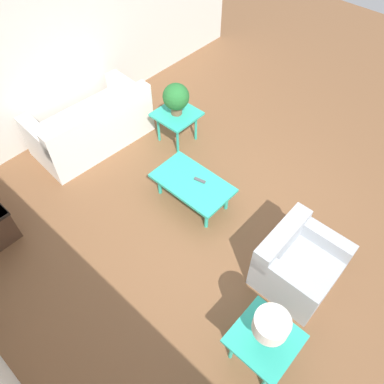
{
  "coord_description": "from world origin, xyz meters",
  "views": [
    {
      "loc": [
        -1.76,
        2.52,
        4.07
      ],
      "look_at": [
        0.2,
        0.37,
        0.55
      ],
      "focal_mm": 35.0,
      "sensor_mm": 36.0,
      "label": 1
    }
  ],
  "objects_px": {
    "armchair": "(297,264)",
    "side_table_plant": "(177,117)",
    "side_table_lamp": "(264,341)",
    "potted_plant": "(176,97)",
    "table_lamp": "(271,326)",
    "coffee_table": "(192,184)",
    "sofa": "(93,127)"
  },
  "relations": [
    {
      "from": "armchair",
      "to": "side_table_plant",
      "type": "xyz_separation_m",
      "value": [
        2.66,
        -0.82,
        0.16
      ]
    },
    {
      "from": "side_table_lamp",
      "to": "potted_plant",
      "type": "bearing_deg",
      "value": -32.14
    },
    {
      "from": "armchair",
      "to": "table_lamp",
      "type": "distance_m",
      "value": 1.16
    },
    {
      "from": "coffee_table",
      "to": "side_table_lamp",
      "type": "bearing_deg",
      "value": 150.59
    },
    {
      "from": "sofa",
      "to": "side_table_lamp",
      "type": "relative_size",
      "value": 3.02
    },
    {
      "from": "sofa",
      "to": "side_table_plant",
      "type": "xyz_separation_m",
      "value": [
        -0.9,
        -0.92,
        0.13
      ]
    },
    {
      "from": "armchair",
      "to": "table_lamp",
      "type": "xyz_separation_m",
      "value": [
        -0.24,
        1.0,
        0.54
      ]
    },
    {
      "from": "coffee_table",
      "to": "potted_plant",
      "type": "xyz_separation_m",
      "value": [
        1.01,
        -0.76,
        0.47
      ]
    },
    {
      "from": "potted_plant",
      "to": "coffee_table",
      "type": "bearing_deg",
      "value": 143.16
    },
    {
      "from": "armchair",
      "to": "side_table_plant",
      "type": "distance_m",
      "value": 2.79
    },
    {
      "from": "armchair",
      "to": "coffee_table",
      "type": "relative_size",
      "value": 0.83
    },
    {
      "from": "side_table_plant",
      "to": "side_table_lamp",
      "type": "bearing_deg",
      "value": 147.86
    },
    {
      "from": "sofa",
      "to": "side_table_lamp",
      "type": "bearing_deg",
      "value": 79.86
    },
    {
      "from": "table_lamp",
      "to": "sofa",
      "type": "bearing_deg",
      "value": -13.31
    },
    {
      "from": "sofa",
      "to": "armchair",
      "type": "distance_m",
      "value": 3.56
    },
    {
      "from": "coffee_table",
      "to": "side_table_plant",
      "type": "distance_m",
      "value": 1.27
    },
    {
      "from": "sofa",
      "to": "side_table_plant",
      "type": "height_order",
      "value": "sofa"
    },
    {
      "from": "table_lamp",
      "to": "side_table_plant",
      "type": "bearing_deg",
      "value": -32.14
    },
    {
      "from": "potted_plant",
      "to": "table_lamp",
      "type": "relative_size",
      "value": 1.14
    },
    {
      "from": "coffee_table",
      "to": "side_table_lamp",
      "type": "height_order",
      "value": "side_table_lamp"
    },
    {
      "from": "coffee_table",
      "to": "side_table_plant",
      "type": "relative_size",
      "value": 1.77
    },
    {
      "from": "side_table_plant",
      "to": "table_lamp",
      "type": "xyz_separation_m",
      "value": [
        -2.9,
        1.82,
        0.38
      ]
    },
    {
      "from": "coffee_table",
      "to": "table_lamp",
      "type": "bearing_deg",
      "value": 150.59
    },
    {
      "from": "side_table_plant",
      "to": "potted_plant",
      "type": "relative_size",
      "value": 1.22
    },
    {
      "from": "armchair",
      "to": "side_table_lamp",
      "type": "xyz_separation_m",
      "value": [
        -0.24,
        1.0,
        0.16
      ]
    },
    {
      "from": "sofa",
      "to": "coffee_table",
      "type": "bearing_deg",
      "value": 98.1
    },
    {
      "from": "armchair",
      "to": "potted_plant",
      "type": "bearing_deg",
      "value": 72.35
    },
    {
      "from": "coffee_table",
      "to": "table_lamp",
      "type": "height_order",
      "value": "table_lamp"
    },
    {
      "from": "sofa",
      "to": "table_lamp",
      "type": "xyz_separation_m",
      "value": [
        -3.8,
        0.9,
        0.52
      ]
    },
    {
      "from": "sofa",
      "to": "side_table_lamp",
      "type": "height_order",
      "value": "sofa"
    },
    {
      "from": "side_table_plant",
      "to": "side_table_lamp",
      "type": "xyz_separation_m",
      "value": [
        -2.9,
        1.82,
        0.0
      ]
    },
    {
      "from": "sofa",
      "to": "potted_plant",
      "type": "height_order",
      "value": "potted_plant"
    }
  ]
}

